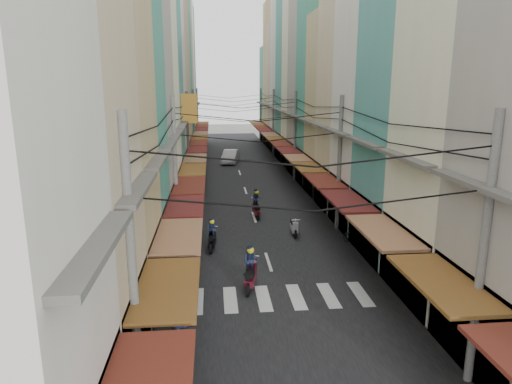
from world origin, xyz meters
TOP-DOWN VIEW (x-y plane):
  - ground at (0.00, 0.00)m, footprint 160.00×160.00m
  - road at (0.00, 20.00)m, footprint 10.00×80.00m
  - sidewalk_left at (-6.50, 20.00)m, footprint 3.00×80.00m
  - sidewalk_right at (6.50, 20.00)m, footprint 3.00×80.00m
  - crosswalk at (-0.00, -6.00)m, footprint 7.55×2.40m
  - building_row_left at (-7.92, 16.56)m, footprint 7.80×67.67m
  - building_row_right at (7.92, 16.45)m, footprint 7.80×68.98m
  - utility_poles at (0.00, 15.01)m, footprint 10.20×66.13m
  - white_car at (-0.69, 28.05)m, footprint 5.57×3.05m
  - bicycle at (5.50, 0.56)m, footprint 1.68×0.67m
  - moving_scooters at (-0.75, 0.47)m, footprint 5.30×12.99m
  - parked_scooters at (5.03, -3.78)m, footprint 12.93×13.62m
  - pedestrians at (-4.55, 1.95)m, footprint 14.17×20.59m
  - market_umbrella at (7.20, -7.27)m, footprint 2.47×2.47m
  - traffic_sign at (5.39, -4.62)m, footprint 0.10×0.67m

SIDE VIEW (x-z plane):
  - ground at x=0.00m, z-range 0.00..0.00m
  - white_car at x=-0.69m, z-range -0.93..0.93m
  - bicycle at x=5.50m, z-range -0.57..0.57m
  - road at x=0.00m, z-range 0.00..0.02m
  - crosswalk at x=0.00m, z-range 0.02..0.03m
  - sidewalk_left at x=-6.50m, z-range 0.00..0.06m
  - sidewalk_right at x=6.50m, z-range 0.00..0.06m
  - parked_scooters at x=5.03m, z-range -0.04..0.97m
  - moving_scooters at x=-0.75m, z-range -0.43..1.58m
  - pedestrians at x=-4.55m, z-range -0.04..2.09m
  - traffic_sign at x=5.39m, z-range 0.71..3.74m
  - market_umbrella at x=7.20m, z-range 0.99..3.60m
  - utility_poles at x=0.00m, z-range 2.49..10.69m
  - building_row_right at x=7.92m, z-range -1.89..20.71m
  - building_row_left at x=-7.92m, z-range -2.07..21.63m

